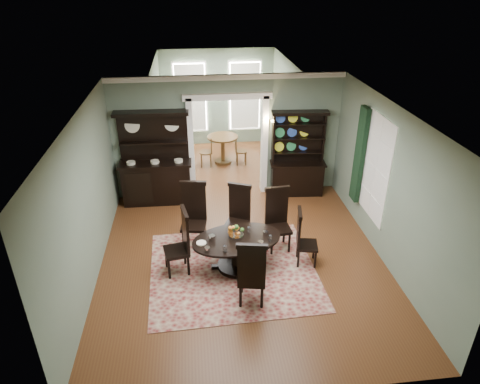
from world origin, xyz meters
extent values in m
cube|color=#5B3218|center=(0.00, 0.00, -0.01)|extent=(5.50, 6.00, 0.01)
cube|color=silver|center=(0.00, 0.00, 3.00)|extent=(5.50, 6.00, 0.01)
cube|color=gray|center=(-2.75, 0.00, 1.50)|extent=(0.01, 6.00, 3.00)
cube|color=gray|center=(2.75, 0.00, 1.50)|extent=(0.01, 6.00, 3.00)
cube|color=gray|center=(0.00, -3.00, 1.50)|extent=(5.50, 0.01, 3.00)
cube|color=gray|center=(-1.83, 3.00, 1.50)|extent=(1.85, 0.01, 3.00)
cube|color=gray|center=(1.83, 3.00, 1.50)|extent=(1.85, 0.01, 3.00)
cube|color=gray|center=(0.00, 3.00, 2.75)|extent=(1.80, 0.01, 0.50)
cube|color=white|center=(0.00, 2.95, 2.94)|extent=(5.50, 0.10, 0.12)
cube|color=#5B3218|center=(0.00, 4.75, -0.01)|extent=(3.50, 3.50, 0.01)
cube|color=silver|center=(0.00, 4.75, 3.00)|extent=(3.50, 3.50, 0.01)
cube|color=gray|center=(-1.75, 4.75, 1.50)|extent=(0.01, 3.50, 3.00)
cube|color=gray|center=(1.75, 4.75, 1.50)|extent=(0.01, 3.50, 3.00)
cube|color=gray|center=(0.00, 6.50, 1.50)|extent=(3.50, 0.01, 3.00)
cube|color=white|center=(-0.85, 6.45, 1.55)|extent=(1.05, 0.06, 2.20)
cube|color=white|center=(0.85, 6.45, 1.55)|extent=(1.05, 0.06, 2.20)
cube|color=white|center=(-0.90, 3.00, 1.25)|extent=(0.14, 0.25, 2.50)
cube|color=white|center=(0.90, 3.00, 1.25)|extent=(0.14, 0.25, 2.50)
cube|color=white|center=(0.00, 3.00, 2.50)|extent=(2.08, 0.25, 0.14)
cube|color=white|center=(2.74, 0.60, 1.60)|extent=(0.02, 1.10, 2.00)
cube|color=white|center=(2.73, 0.60, 1.60)|extent=(0.01, 1.22, 2.12)
cube|color=black|center=(2.65, 1.28, 1.60)|extent=(0.10, 0.35, 2.10)
cube|color=gold|center=(0.95, 2.92, 1.85)|extent=(0.08, 0.05, 0.18)
sphere|color=#FFD88C|center=(0.85, 2.77, 1.93)|extent=(0.07, 0.07, 0.07)
sphere|color=#FFD88C|center=(1.05, 2.77, 1.93)|extent=(0.07, 0.07, 0.07)
cube|color=maroon|center=(-0.21, -0.23, 0.01)|extent=(3.19, 2.92, 0.01)
ellipsoid|color=black|center=(-0.13, -0.15, 0.64)|extent=(1.86, 1.37, 0.04)
cylinder|color=black|center=(-0.13, -0.15, 0.61)|extent=(1.84, 1.84, 0.03)
cylinder|color=black|center=(-0.13, -0.15, 0.34)|extent=(0.21, 0.21, 0.59)
cylinder|color=black|center=(-0.13, -0.15, 0.04)|extent=(0.75, 0.75, 0.09)
cylinder|color=silver|center=(-0.14, -0.09, 0.69)|extent=(0.28, 0.28, 0.05)
cube|color=black|center=(-0.92, 0.66, 0.49)|extent=(0.56, 0.54, 0.06)
cube|color=black|center=(-0.89, 0.87, 0.92)|extent=(0.50, 0.13, 0.84)
cube|color=black|center=(-0.89, 0.87, 1.35)|extent=(0.54, 0.16, 0.09)
cylinder|color=black|center=(-1.14, 0.50, 0.25)|extent=(0.05, 0.05, 0.49)
cylinder|color=black|center=(-0.76, 0.44, 0.25)|extent=(0.05, 0.05, 0.49)
cylinder|color=black|center=(-1.08, 0.88, 0.25)|extent=(0.05, 0.05, 0.49)
cylinder|color=black|center=(-0.70, 0.82, 0.25)|extent=(0.05, 0.05, 0.49)
cube|color=black|center=(-0.04, 0.68, 0.45)|extent=(0.59, 0.58, 0.06)
cube|color=black|center=(0.04, 0.86, 0.85)|extent=(0.44, 0.23, 0.77)
cube|color=black|center=(0.04, 0.86, 1.25)|extent=(0.48, 0.26, 0.08)
cylinder|color=black|center=(-0.27, 0.59, 0.23)|extent=(0.05, 0.05, 0.45)
cylinder|color=black|center=(0.05, 0.45, 0.23)|extent=(0.05, 0.05, 0.45)
cylinder|color=black|center=(-0.13, 0.92, 0.23)|extent=(0.05, 0.05, 0.45)
cylinder|color=black|center=(0.20, 0.77, 0.23)|extent=(0.05, 0.05, 0.45)
cube|color=black|center=(0.77, 0.38, 0.46)|extent=(0.50, 0.48, 0.06)
cube|color=black|center=(0.76, 0.58, 0.87)|extent=(0.47, 0.09, 0.79)
cube|color=black|center=(0.76, 0.58, 1.27)|extent=(0.51, 0.11, 0.08)
cylinder|color=black|center=(0.61, 0.19, 0.23)|extent=(0.05, 0.05, 0.46)
cylinder|color=black|center=(0.97, 0.22, 0.23)|extent=(0.05, 0.05, 0.46)
cylinder|color=black|center=(0.58, 0.55, 0.23)|extent=(0.05, 0.05, 0.46)
cylinder|color=black|center=(0.94, 0.58, 0.23)|extent=(0.05, 0.05, 0.46)
cube|color=black|center=(-1.26, -0.15, 0.46)|extent=(0.52, 0.53, 0.06)
cube|color=black|center=(-1.06, -0.11, 0.86)|extent=(0.13, 0.46, 0.78)
cube|color=black|center=(-1.06, -0.11, 1.26)|extent=(0.16, 0.50, 0.08)
cylinder|color=black|center=(-1.47, 0.00, 0.23)|extent=(0.05, 0.05, 0.46)
cylinder|color=black|center=(-1.40, -0.36, 0.23)|extent=(0.05, 0.05, 0.46)
cylinder|color=black|center=(-1.12, 0.06, 0.23)|extent=(0.05, 0.05, 0.46)
cylinder|color=black|center=(-1.05, -0.29, 0.23)|extent=(0.05, 0.05, 0.46)
cube|color=black|center=(1.22, -0.17, 0.41)|extent=(0.46, 0.47, 0.05)
cube|color=black|center=(1.05, -0.13, 0.77)|extent=(0.12, 0.41, 0.70)
cube|color=black|center=(1.05, -0.13, 1.12)|extent=(0.14, 0.45, 0.07)
cylinder|color=black|center=(1.35, -0.35, 0.21)|extent=(0.04, 0.04, 0.41)
cylinder|color=black|center=(1.41, -0.04, 0.21)|extent=(0.04, 0.04, 0.41)
cylinder|color=black|center=(1.03, -0.30, 0.21)|extent=(0.04, 0.04, 0.41)
cylinder|color=black|center=(1.09, 0.02, 0.21)|extent=(0.04, 0.04, 0.41)
cube|color=black|center=(0.02, -1.10, 0.46)|extent=(0.53, 0.52, 0.06)
cube|color=black|center=(-0.02, -1.29, 0.86)|extent=(0.46, 0.13, 0.78)
cube|color=black|center=(-0.02, -1.29, 1.27)|extent=(0.51, 0.16, 0.08)
cylinder|color=black|center=(0.23, -0.95, 0.23)|extent=(0.05, 0.05, 0.46)
cylinder|color=black|center=(-0.13, -0.89, 0.23)|extent=(0.05, 0.05, 0.46)
cylinder|color=black|center=(0.17, -1.31, 0.23)|extent=(0.05, 0.05, 0.46)
cylinder|color=black|center=(-0.19, -1.24, 0.23)|extent=(0.05, 0.05, 0.46)
cube|color=black|center=(-1.76, 2.70, 0.50)|extent=(1.62, 0.59, 1.01)
cube|color=black|center=(-1.76, 2.70, 1.03)|extent=(1.72, 0.64, 0.05)
cube|color=black|center=(-1.76, 2.92, 1.63)|extent=(1.61, 0.11, 1.19)
cube|color=black|center=(-1.76, 2.82, 1.51)|extent=(1.56, 0.31, 0.04)
cube|color=black|center=(-1.76, 2.80, 2.21)|extent=(1.72, 0.39, 0.08)
cube|color=black|center=(1.71, 2.73, 0.41)|extent=(1.31, 0.55, 0.82)
cube|color=black|center=(1.71, 2.73, 0.83)|extent=(1.40, 0.61, 0.04)
cube|color=black|center=(1.71, 2.91, 1.46)|extent=(1.28, 0.15, 1.24)
cube|color=black|center=(1.09, 2.82, 1.46)|extent=(0.06, 0.24, 1.28)
cube|color=black|center=(2.33, 2.82, 1.46)|extent=(0.06, 0.24, 1.28)
cube|color=black|center=(1.71, 2.80, 2.10)|extent=(1.39, 0.40, 0.07)
cube|color=black|center=(1.71, 2.82, 1.09)|extent=(1.29, 0.34, 0.03)
cube|color=black|center=(1.71, 2.82, 1.46)|extent=(1.29, 0.34, 0.03)
cube|color=black|center=(1.71, 2.82, 1.82)|extent=(1.29, 0.34, 0.03)
cylinder|color=#563718|center=(0.01, 4.87, 0.80)|extent=(0.89, 0.89, 0.04)
cylinder|color=#563718|center=(0.01, 4.87, 0.41)|extent=(0.11, 0.11, 0.78)
cylinder|color=#563718|center=(0.01, 4.87, 0.03)|extent=(0.49, 0.49, 0.07)
cylinder|color=#563718|center=(-0.50, 4.69, 0.42)|extent=(0.37, 0.37, 0.04)
cube|color=#563718|center=(-0.33, 4.68, 0.66)|extent=(0.04, 0.34, 0.47)
cylinder|color=#563718|center=(-0.62, 4.83, 0.21)|extent=(0.03, 0.03, 0.42)
cylinder|color=#563718|center=(-0.63, 4.57, 0.21)|extent=(0.03, 0.03, 0.42)
cylinder|color=#563718|center=(-0.36, 4.82, 0.21)|extent=(0.03, 0.03, 0.42)
cylinder|color=#563718|center=(-0.37, 4.55, 0.21)|extent=(0.03, 0.03, 0.42)
cylinder|color=#563718|center=(0.53, 4.72, 0.40)|extent=(0.35, 0.35, 0.04)
cube|color=#563718|center=(0.38, 4.73, 0.62)|extent=(0.03, 0.32, 0.44)
cylinder|color=#563718|center=(0.66, 4.60, 0.20)|extent=(0.03, 0.03, 0.40)
cylinder|color=#563718|center=(0.66, 4.84, 0.20)|extent=(0.03, 0.03, 0.40)
cylinder|color=#563718|center=(0.41, 4.60, 0.20)|extent=(0.03, 0.03, 0.40)
cylinder|color=#563718|center=(0.41, 4.85, 0.20)|extent=(0.03, 0.03, 0.40)
camera|label=1|loc=(-0.84, -6.75, 5.12)|focal=32.00mm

